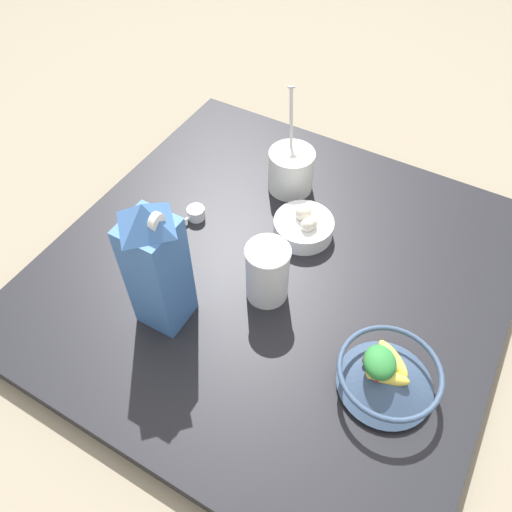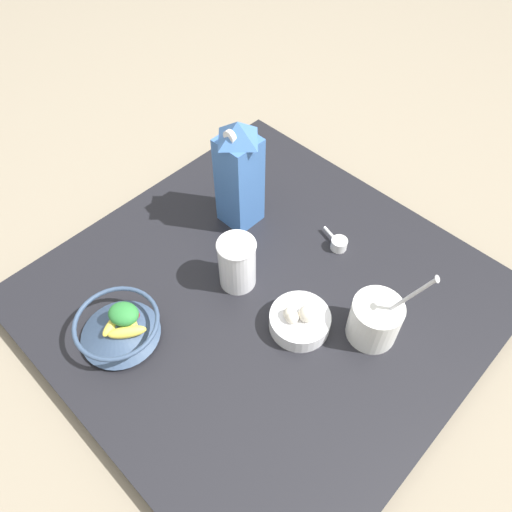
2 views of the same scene
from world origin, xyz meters
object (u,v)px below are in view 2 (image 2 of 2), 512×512
Objects in this scene: milk_carton at (239,174)px; yogurt_tub at (375,319)px; drinking_cup at (237,263)px; fruit_bowl at (119,326)px; garlic_bowl at (300,320)px.

milk_carton reaches higher than yogurt_tub.
yogurt_tub reaches higher than drinking_cup.
milk_carton reaches higher than fruit_bowl.
milk_carton is 0.38m from garlic_bowl.
milk_carton reaches higher than drinking_cup.
yogurt_tub is 1.69× the size of drinking_cup.
garlic_bowl is at bearing 47.80° from fruit_bowl.
milk_carton is 0.47m from yogurt_tub.
drinking_cup is at bearing -161.24° from yogurt_tub.
yogurt_tub is (0.46, -0.04, -0.09)m from milk_carton.
yogurt_tub is at bearing -5.49° from milk_carton.
fruit_bowl is at bearing -132.20° from garlic_bowl.
milk_carton is 2.26× the size of garlic_bowl.
drinking_cup is at bearing -46.56° from milk_carton.
garlic_bowl is (0.33, -0.14, -0.13)m from milk_carton.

